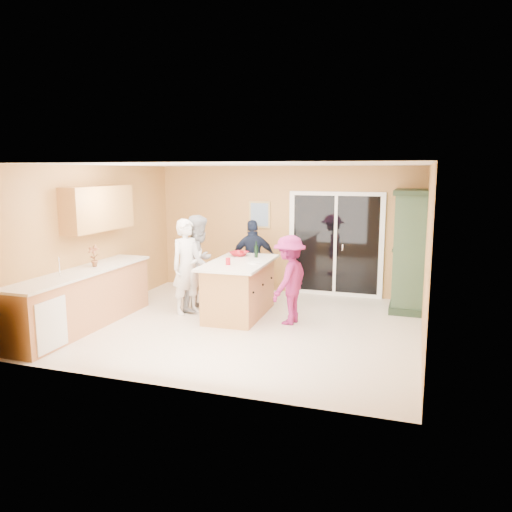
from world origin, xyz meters
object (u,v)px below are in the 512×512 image
(kitchen_island, at_px, (239,290))
(green_hutch, at_px, (410,252))
(woman_white, at_px, (187,267))
(woman_magenta, at_px, (289,280))
(woman_grey, at_px, (199,263))
(woman_navy, at_px, (253,259))

(kitchen_island, relative_size, green_hutch, 0.85)
(green_hutch, bearing_deg, woman_white, -157.69)
(kitchen_island, relative_size, woman_magenta, 1.26)
(kitchen_island, distance_m, woman_magenta, 1.00)
(woman_grey, xyz_separation_m, woman_navy, (0.63, 1.19, -0.09))
(green_hutch, distance_m, woman_magenta, 2.43)
(woman_white, bearing_deg, kitchen_island, -47.50)
(green_hutch, bearing_deg, woman_grey, -161.42)
(woman_grey, relative_size, woman_navy, 1.12)
(green_hutch, xyz_separation_m, woman_grey, (-3.61, -1.21, -0.20))
(kitchen_island, bearing_deg, woman_white, -171.81)
(woman_grey, height_order, woman_magenta, woman_grey)
(woman_magenta, bearing_deg, woman_navy, -132.33)
(kitchen_island, relative_size, woman_grey, 1.07)
(green_hutch, relative_size, woman_white, 1.29)
(kitchen_island, height_order, woman_grey, woman_grey)
(kitchen_island, xyz_separation_m, woman_magenta, (0.94, -0.18, 0.29))
(woman_white, distance_m, woman_navy, 1.66)
(green_hutch, distance_m, woman_grey, 3.82)
(woman_white, relative_size, woman_magenta, 1.14)
(green_hutch, xyz_separation_m, woman_navy, (-2.98, -0.03, -0.29))
(kitchen_island, bearing_deg, green_hutch, 24.27)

